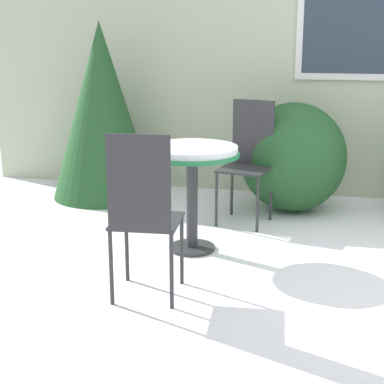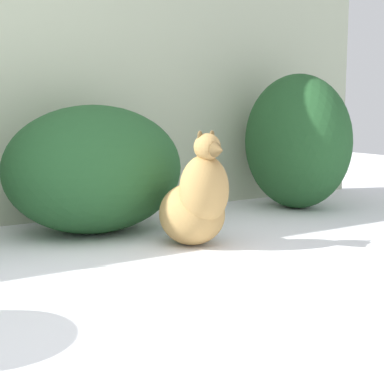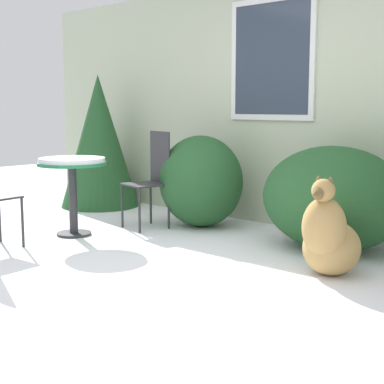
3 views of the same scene
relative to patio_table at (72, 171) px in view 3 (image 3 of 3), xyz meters
The scene contains 8 objects.
ground_plane 1.59m from the patio_table, 15.46° to the right, with size 16.00×16.00×0.00m, color white.
house_wall 2.38m from the patio_table, 52.45° to the left, with size 8.00×0.10×2.61m.
shrub_left 1.35m from the patio_table, 61.59° to the left, with size 0.93×0.83×0.97m.
shrub_middle 2.51m from the patio_table, 28.49° to the left, with size 1.33×1.03×0.93m.
evergreen_bush 1.75m from the patio_table, 132.56° to the left, with size 0.99×0.99×1.67m.
patio_table is the anchor object (origin of this frame).
patio_chair_near_table 0.85m from the patio_table, 69.50° to the left, with size 0.46×0.46×1.01m.
dog 2.65m from the patio_table, ahead, with size 0.46×0.65×0.77m.
Camera 3 is at (3.34, -3.05, 1.28)m, focal length 55.00 mm.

